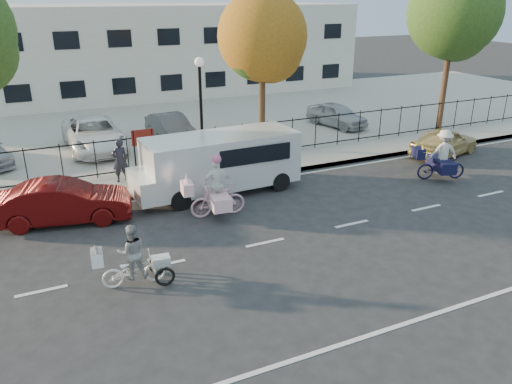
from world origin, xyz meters
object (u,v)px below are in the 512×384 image
zebra_trike (133,262)px  gold_sedan (444,142)px  red_sedan (64,202)px  lot_car_d (337,115)px  pedestrian (120,160)px  unicorn_bike (216,194)px  lamppost (200,94)px  bull_bike (441,160)px  white_van (219,161)px  lot_car_b (94,134)px  lot_car_c (171,128)px

zebra_trike → gold_sedan: zebra_trike is taller
red_sedan → lot_car_d: bearing=-54.6°
pedestrian → red_sedan: bearing=37.9°
pedestrian → lot_car_d: size_ratio=0.46×
unicorn_bike → red_sedan: (-4.47, 1.57, -0.09)m
red_sedan → lot_car_d: lot_car_d is taller
lamppost → bull_bike: 9.58m
gold_sedan → pedestrian: pedestrian is taller
white_van → lot_car_b: (-3.33, 6.88, -0.31)m
zebra_trike → bull_bike: bull_bike is taller
zebra_trike → lot_car_d: (12.99, 10.82, 0.14)m
unicorn_bike → lot_car_d: 12.48m
lot_car_c → unicorn_bike: bearing=-101.8°
unicorn_bike → gold_sedan: (11.37, 1.87, -0.14)m
unicorn_bike → gold_sedan: unicorn_bike is taller
zebra_trike → pedestrian: bearing=-2.4°
pedestrian → lot_car_b: (-0.27, 4.70, -0.12)m
lamppost → zebra_trike: (-4.37, -7.43, -2.49)m
zebra_trike → pedestrian: size_ratio=1.15×
gold_sedan → lot_car_b: 15.53m
bull_bike → lot_car_c: 12.06m
zebra_trike → lot_car_d: zebra_trike is taller
gold_sedan → pedestrian: (-13.61, 2.25, 0.35)m
lot_car_c → pedestrian: bearing=-131.0°
pedestrian → lot_car_d: 12.52m
pedestrian → lamppost: bearing=174.6°
lamppost → white_van: (-0.27, -2.51, -1.95)m
white_van → lot_car_c: (0.15, 6.66, -0.38)m
lamppost → pedestrian: lamppost is taller
lot_car_b → lot_car_d: size_ratio=1.42×
bull_bike → lot_car_c: bearing=61.5°
lamppost → bull_bike: bearing=-31.2°
lot_car_b → lot_car_d: 12.26m
lamppost → pedestrian: size_ratio=2.65×
white_van → lot_car_c: white_van is taller
bull_bike → lot_car_c: (-8.07, 8.96, 0.01)m
lamppost → lot_car_b: size_ratio=0.86×
unicorn_bike → bull_bike: 9.04m
unicorn_bike → lot_car_c: 8.66m
red_sedan → gold_sedan: red_sedan is taller
white_van → lot_car_b: 7.65m
pedestrian → lot_car_c: size_ratio=0.42×
unicorn_bike → bull_bike: (9.04, -0.36, 0.01)m
gold_sedan → lot_car_b: lot_car_b is taller
zebra_trike → white_van: size_ratio=0.31×
zebra_trike → pedestrian: 7.19m
lot_car_b → pedestrian: bearing=-88.6°
bull_bike → white_van: 8.54m
zebra_trike → gold_sedan: size_ratio=0.51×
zebra_trike → lot_car_c: (4.25, 11.58, 0.16)m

